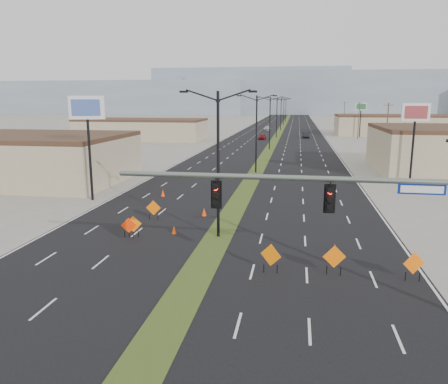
% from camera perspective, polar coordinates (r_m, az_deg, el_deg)
% --- Properties ---
extents(ground, '(600.00, 600.00, 0.00)m').
position_cam_1_polar(ground, '(19.99, -7.09, -16.25)').
color(ground, gray).
rests_on(ground, ground).
extents(road_surface, '(25.00, 400.00, 0.02)m').
position_cam_1_polar(road_surface, '(117.35, 6.93, 7.23)').
color(road_surface, black).
rests_on(road_surface, ground).
extents(median_strip, '(2.00, 400.00, 0.04)m').
position_cam_1_polar(median_strip, '(117.35, 6.93, 7.23)').
color(median_strip, '#3A4E1B').
rests_on(median_strip, ground).
extents(building_sw_far, '(30.00, 14.00, 4.50)m').
position_cam_1_polar(building_sw_far, '(108.67, -10.70, 7.93)').
color(building_sw_far, tan).
rests_on(building_sw_far, ground).
extents(building_se_far, '(44.00, 16.00, 5.00)m').
position_cam_1_polar(building_se_far, '(131.21, 24.15, 7.87)').
color(building_se_far, tan).
rests_on(building_se_far, ground).
extents(mesa_west, '(180.00, 50.00, 22.00)m').
position_cam_1_polar(mesa_west, '(322.18, -13.72, 11.86)').
color(mesa_west, gray).
rests_on(mesa_west, ground).
extents(mesa_center, '(220.00, 50.00, 28.00)m').
position_cam_1_polar(mesa_center, '(318.79, 16.09, 12.28)').
color(mesa_center, gray).
rests_on(mesa_center, ground).
extents(mesa_backdrop, '(140.00, 50.00, 32.00)m').
position_cam_1_polar(mesa_backdrop, '(338.75, 3.57, 13.00)').
color(mesa_backdrop, gray).
rests_on(mesa_backdrop, ground).
extents(signal_mast, '(16.30, 0.60, 8.00)m').
position_cam_1_polar(signal_mast, '(19.69, 18.98, -2.29)').
color(signal_mast, slate).
rests_on(signal_mast, ground).
extents(streetlight_0, '(5.15, 0.24, 10.02)m').
position_cam_1_polar(streetlight_0, '(29.59, -0.77, 4.17)').
color(streetlight_0, black).
rests_on(streetlight_0, ground).
extents(streetlight_1, '(5.15, 0.24, 10.02)m').
position_cam_1_polar(streetlight_1, '(57.23, 4.25, 7.89)').
color(streetlight_1, black).
rests_on(streetlight_1, ground).
extents(streetlight_2, '(5.15, 0.24, 10.02)m').
position_cam_1_polar(streetlight_2, '(85.11, 6.01, 9.16)').
color(streetlight_2, black).
rests_on(streetlight_2, ground).
extents(streetlight_3, '(5.15, 0.24, 10.02)m').
position_cam_1_polar(streetlight_3, '(113.04, 6.91, 9.81)').
color(streetlight_3, black).
rests_on(streetlight_3, ground).
extents(streetlight_4, '(5.15, 0.24, 10.02)m').
position_cam_1_polar(streetlight_4, '(141.01, 7.45, 10.19)').
color(streetlight_4, black).
rests_on(streetlight_4, ground).
extents(streetlight_5, '(5.15, 0.24, 10.02)m').
position_cam_1_polar(streetlight_5, '(168.98, 7.81, 10.45)').
color(streetlight_5, black).
rests_on(streetlight_5, ground).
extents(streetlight_6, '(5.15, 0.24, 10.02)m').
position_cam_1_polar(streetlight_6, '(196.96, 8.07, 10.64)').
color(streetlight_6, black).
rests_on(streetlight_6, ground).
extents(utility_pole_1, '(1.60, 0.20, 9.00)m').
position_cam_1_polar(utility_pole_1, '(78.41, 20.50, 7.71)').
color(utility_pole_1, '#4C3823').
rests_on(utility_pole_1, ground).
extents(utility_pole_2, '(1.60, 0.20, 9.00)m').
position_cam_1_polar(utility_pole_2, '(112.93, 17.19, 8.99)').
color(utility_pole_2, '#4C3823').
rests_on(utility_pole_2, ground).
extents(utility_pole_3, '(1.60, 0.20, 9.00)m').
position_cam_1_polar(utility_pole_3, '(147.67, 15.42, 9.65)').
color(utility_pole_3, '#4C3823').
rests_on(utility_pole_3, ground).
extents(car_left, '(1.82, 3.89, 1.29)m').
position_cam_1_polar(car_left, '(107.62, 5.01, 7.20)').
color(car_left, maroon).
rests_on(car_left, ground).
extents(car_mid, '(1.78, 4.59, 1.49)m').
position_cam_1_polar(car_mid, '(113.77, 10.64, 7.34)').
color(car_mid, black).
rests_on(car_mid, ground).
extents(car_far, '(2.02, 4.74, 1.36)m').
position_cam_1_polar(car_far, '(139.97, 5.68, 8.28)').
color(car_far, '#B4B8BE').
rests_on(car_far, ground).
extents(construction_sign_0, '(1.06, 0.27, 1.43)m').
position_cam_1_polar(construction_sign_0, '(31.09, -12.35, -4.37)').
color(construction_sign_0, '#F23205').
rests_on(construction_sign_0, ground).
extents(construction_sign_1, '(1.07, 0.46, 1.52)m').
position_cam_1_polar(construction_sign_1, '(31.12, -11.76, -4.22)').
color(construction_sign_1, orange).
rests_on(construction_sign_1, ground).
extents(construction_sign_2, '(1.20, 0.08, 1.59)m').
position_cam_1_polar(construction_sign_2, '(35.25, -9.20, -2.15)').
color(construction_sign_2, '#F56405').
rests_on(construction_sign_2, ground).
extents(construction_sign_3, '(1.17, 0.56, 1.68)m').
position_cam_1_polar(construction_sign_3, '(24.40, 6.13, -8.33)').
color(construction_sign_3, orange).
rests_on(construction_sign_3, ground).
extents(construction_sign_4, '(1.26, 0.23, 1.69)m').
position_cam_1_polar(construction_sign_4, '(24.75, 14.21, -8.33)').
color(construction_sign_4, '#ED6004').
rests_on(construction_sign_4, ground).
extents(construction_sign_5, '(1.16, 0.42, 1.61)m').
position_cam_1_polar(construction_sign_5, '(25.29, 23.53, -8.66)').
color(construction_sign_5, '#ED5C04').
rests_on(construction_sign_5, ground).
extents(cone_0, '(0.34, 0.34, 0.57)m').
position_cam_1_polar(cone_0, '(31.57, -6.55, -4.96)').
color(cone_0, '#DD3F04').
rests_on(cone_0, ground).
extents(cone_1, '(0.46, 0.46, 0.69)m').
position_cam_1_polar(cone_1, '(36.11, -2.62, -2.63)').
color(cone_1, '#E33C04').
rests_on(cone_1, ground).
extents(cone_2, '(0.37, 0.37, 0.59)m').
position_cam_1_polar(cone_2, '(28.49, 14.25, -7.12)').
color(cone_2, red).
rests_on(cone_2, ground).
extents(cone_3, '(0.41, 0.41, 0.68)m').
position_cam_1_polar(cone_3, '(43.81, -7.99, -0.15)').
color(cone_3, '#FC3905').
rests_on(cone_3, ground).
extents(pole_sign_west, '(3.11, 1.45, 9.80)m').
position_cam_1_polar(pole_sign_west, '(42.85, -17.44, 9.51)').
color(pole_sign_west, black).
rests_on(pole_sign_west, ground).
extents(pole_sign_east_near, '(2.97, 0.43, 9.09)m').
position_cam_1_polar(pole_sign_east_near, '(53.32, 23.71, 8.76)').
color(pole_sign_east_near, black).
rests_on(pole_sign_east_near, ground).
extents(pole_sign_east_far, '(2.83, 1.18, 8.75)m').
position_cam_1_polar(pole_sign_east_far, '(118.58, 17.46, 10.26)').
color(pole_sign_east_far, black).
rests_on(pole_sign_east_far, ground).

